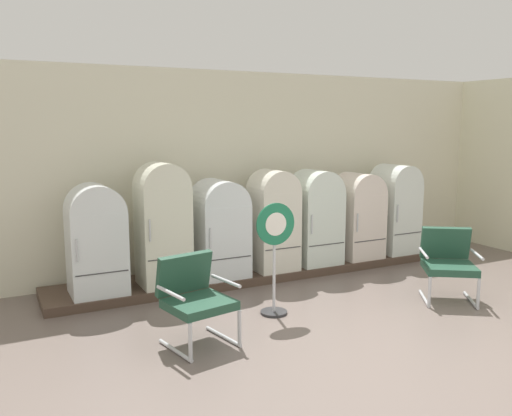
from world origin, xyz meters
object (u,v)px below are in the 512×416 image
Objects in this scene: refrigerator_1 at (163,220)px; sign_stand at (275,259)px; armchair_left at (194,295)px; refrigerator_0 at (96,237)px; refrigerator_2 at (219,226)px; refrigerator_3 at (273,217)px; armchair_right at (448,260)px; refrigerator_4 at (316,215)px; refrigerator_5 at (358,213)px; refrigerator_6 at (395,206)px.

refrigerator_1 is 1.21× the size of sign_stand.
refrigerator_0 is at bearing 110.02° from armchair_left.
refrigerator_2 is at bearing 93.42° from sign_stand.
refrigerator_3 is 1.61× the size of armchair_right.
refrigerator_1 is 1.69m from sign_stand.
refrigerator_4 is 1.07× the size of sign_stand.
refrigerator_1 is 3.72m from armchair_right.
refrigerator_5 reaches higher than armchair_left.
refrigerator_5 is at bearing 1.24° from refrigerator_3.
refrigerator_5 is 3.88m from armchair_left.
refrigerator_1 is 1.14× the size of refrigerator_4.
armchair_left is at bearing -97.14° from refrigerator_1.
refrigerator_5 is (1.56, 0.03, -0.07)m from refrigerator_3.
refrigerator_1 is 1.20× the size of refrigerator_2.
sign_stand is (-3.07, -1.43, -0.22)m from refrigerator_6.
refrigerator_3 is at bearing -3.97° from refrigerator_2.
refrigerator_3 reaches higher than armchair_left.
refrigerator_1 is (0.86, -0.01, 0.14)m from refrigerator_0.
refrigerator_6 is (0.76, 0.01, 0.06)m from refrigerator_5.
refrigerator_0 is at bearing -179.69° from refrigerator_5.
refrigerator_6 reaches higher than refrigerator_4.
refrigerator_4 is at bearing 0.17° from refrigerator_0.
refrigerator_1 is 0.85m from refrigerator_2.
refrigerator_1 is 1.79× the size of armchair_right.
refrigerator_1 is at bearing -0.88° from refrigerator_0.
armchair_right is (3.39, -0.16, 0.00)m from armchair_left.
refrigerator_4 is 1.57× the size of armchair_left.
refrigerator_1 reaches higher than refrigerator_0.
refrigerator_0 is 1.69m from refrigerator_2.
refrigerator_6 reaches higher than refrigerator_2.
refrigerator_3 is at bearing 42.87° from armchair_left.
refrigerator_0 is 0.87m from refrigerator_1.
refrigerator_6 is (3.15, -0.01, 0.07)m from refrigerator_2.
refrigerator_6 is at bearing 0.63° from refrigerator_1.
refrigerator_2 is 1.58m from refrigerator_4.
refrigerator_1 is 1.66m from refrigerator_3.
armchair_left is at bearing -162.59° from sign_stand.
armchair_right is (-0.81, -1.94, -0.38)m from refrigerator_6.
refrigerator_5 is 1.96m from armchair_right.
refrigerator_1 reaches higher than sign_stand.
refrigerator_6 is at bearing 0.69° from refrigerator_5.
refrigerator_0 is at bearing 179.73° from refrigerator_3.
refrigerator_0 is 1.02× the size of refrigerator_2.
refrigerator_2 is at bearing 4.06° from refrigerator_1.
armchair_left is 0.68× the size of sign_stand.
refrigerator_1 is 1.11× the size of refrigerator_6.
refrigerator_3 is at bearing 0.04° from refrigerator_1.
refrigerator_6 is (3.98, 0.04, -0.09)m from refrigerator_1.
refrigerator_5 is at bearing -179.31° from refrigerator_6.
armchair_left is at bearing -69.98° from refrigerator_0.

